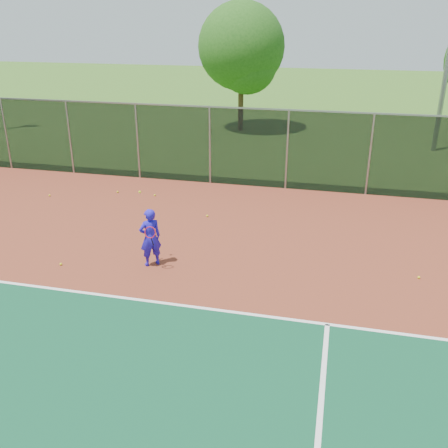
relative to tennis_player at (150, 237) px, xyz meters
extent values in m
plane|color=#325F1B|center=(2.71, -4.78, -0.82)|extent=(120.00, 120.00, 0.00)
cube|color=brown|center=(2.71, -2.78, -0.81)|extent=(30.00, 20.00, 0.02)
cube|color=white|center=(4.71, -1.78, -0.79)|extent=(22.00, 0.10, 0.00)
cube|color=black|center=(2.71, 7.22, 0.70)|extent=(30.00, 0.04, 3.00)
cube|color=gray|center=(2.71, 7.22, 2.20)|extent=(30.00, 0.06, 0.06)
imported|color=#2115CA|center=(0.00, 0.00, 0.00)|extent=(0.69, 0.66, 1.59)
cylinder|color=black|center=(0.15, -0.25, 0.01)|extent=(0.03, 0.15, 0.27)
torus|color=#A51414|center=(0.15, -0.35, 0.31)|extent=(0.30, 0.13, 0.29)
sphere|color=yellow|center=(-0.25, 0.10, 1.20)|extent=(0.07, 0.07, 0.07)
sphere|color=yellow|center=(-1.88, 5.20, -0.76)|extent=(0.07, 0.07, 0.07)
sphere|color=yellow|center=(0.55, 3.66, -0.76)|extent=(0.07, 0.07, 0.07)
sphere|color=yellow|center=(-5.66, 4.27, -0.76)|extent=(0.07, 0.07, 0.07)
sphere|color=yellow|center=(-2.36, -0.61, -0.76)|extent=(0.07, 0.07, 0.07)
sphere|color=yellow|center=(6.88, 0.84, -0.76)|extent=(0.07, 0.07, 0.07)
sphere|color=yellow|center=(-3.38, 5.23, -0.76)|extent=(0.07, 0.07, 0.07)
cylinder|color=#3B2715|center=(-1.13, 17.28, 0.52)|extent=(0.30, 0.30, 2.69)
sphere|color=#1E4C14|center=(-1.13, 17.28, 3.81)|extent=(4.77, 4.77, 4.77)
sphere|color=#1E4C14|center=(-0.73, 16.98, 2.91)|extent=(3.28, 3.28, 3.28)
camera|label=1|loc=(4.64, -11.15, 5.39)|focal=40.00mm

